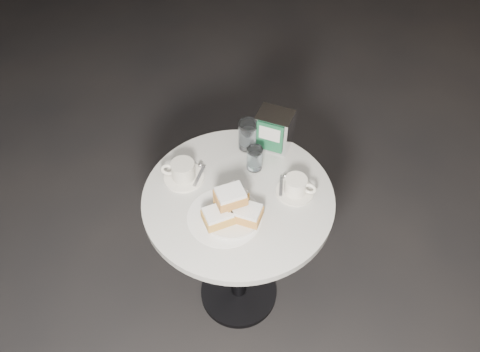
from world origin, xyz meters
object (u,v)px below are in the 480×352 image
(water_glass_left, at_px, (248,135))
(napkin_dispenser, at_px, (274,130))
(coffee_cup_right, at_px, (296,187))
(water_glass_right, at_px, (255,159))
(beignet_plate, at_px, (232,208))
(coffee_cup_left, at_px, (183,172))
(cafe_table, at_px, (238,227))

(water_glass_left, bearing_deg, napkin_dispenser, 25.59)
(coffee_cup_right, relative_size, napkin_dispenser, 0.96)
(coffee_cup_right, xyz_separation_m, napkin_dispenser, (-0.14, 0.22, 0.05))
(water_glass_left, distance_m, water_glass_right, 0.12)
(beignet_plate, xyz_separation_m, napkin_dispenser, (0.04, 0.39, 0.03))
(napkin_dispenser, bearing_deg, water_glass_right, -100.03)
(coffee_cup_left, bearing_deg, water_glass_right, 14.09)
(beignet_plate, xyz_separation_m, water_glass_right, (0.01, 0.25, -0.00))
(beignet_plate, distance_m, napkin_dispenser, 0.40)
(coffee_cup_left, height_order, water_glass_left, water_glass_left)
(cafe_table, xyz_separation_m, water_glass_right, (0.01, 0.15, 0.25))
(beignet_plate, distance_m, water_glass_left, 0.35)
(beignet_plate, bearing_deg, cafe_table, 95.08)
(water_glass_right, bearing_deg, cafe_table, -95.36)
(coffee_cup_left, distance_m, water_glass_left, 0.30)
(beignet_plate, xyz_separation_m, coffee_cup_left, (-0.23, 0.11, -0.01))
(water_glass_left, bearing_deg, beignet_plate, -81.58)
(coffee_cup_right, bearing_deg, coffee_cup_left, -169.37)
(cafe_table, distance_m, coffee_cup_right, 0.31)
(cafe_table, xyz_separation_m, napkin_dispenser, (0.05, 0.30, 0.28))
(water_glass_left, distance_m, napkin_dispenser, 0.10)
(beignet_plate, distance_m, coffee_cup_right, 0.26)
(coffee_cup_right, bearing_deg, beignet_plate, -133.98)
(coffee_cup_left, height_order, napkin_dispenser, napkin_dispenser)
(coffee_cup_left, height_order, water_glass_right, water_glass_right)
(beignet_plate, relative_size, coffee_cup_right, 1.75)
(beignet_plate, relative_size, coffee_cup_left, 1.40)
(coffee_cup_right, height_order, water_glass_left, water_glass_left)
(cafe_table, relative_size, coffee_cup_right, 5.02)
(napkin_dispenser, bearing_deg, coffee_cup_right, -52.98)
(cafe_table, xyz_separation_m, water_glass_left, (-0.04, 0.25, 0.26))
(beignet_plate, bearing_deg, coffee_cup_left, 153.51)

